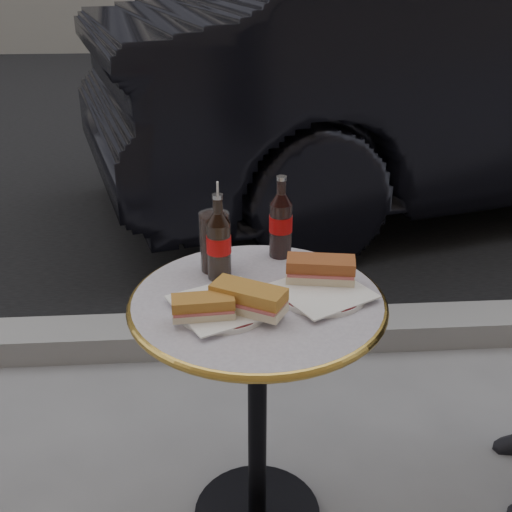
{
  "coord_description": "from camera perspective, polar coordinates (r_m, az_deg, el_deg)",
  "views": [
    {
      "loc": [
        -0.1,
        -1.33,
        1.49
      ],
      "look_at": [
        0.0,
        0.05,
        0.82
      ],
      "focal_mm": 45.0,
      "sensor_mm": 36.0,
      "label": 1
    }
  ],
  "objects": [
    {
      "name": "plate_left",
      "position": [
        1.49,
        -2.99,
        -4.63
      ],
      "size": [
        0.27,
        0.27,
        0.01
      ],
      "primitive_type": "cylinder",
      "rotation": [
        0.0,
        0.0,
        0.26
      ],
      "color": "white",
      "rests_on": "bistro_table"
    },
    {
      "name": "sandwich_right",
      "position": [
        1.58,
        5.75,
        -1.3
      ],
      "size": [
        0.18,
        0.1,
        0.06
      ],
      "primitive_type": "cube",
      "rotation": [
        0.0,
        0.0,
        -0.17
      ],
      "color": "#974C26",
      "rests_on": "plate_right"
    },
    {
      "name": "parked_car",
      "position": [
        4.42,
        19.78,
        15.47
      ],
      "size": [
        2.92,
        5.16,
        1.61
      ],
      "primitive_type": "imported",
      "rotation": [
        0.0,
        0.0,
        1.84
      ],
      "color": "black",
      "rests_on": "ground"
    },
    {
      "name": "cola_bottle_left",
      "position": [
        1.58,
        -3.34,
        1.7
      ],
      "size": [
        0.07,
        0.07,
        0.22
      ],
      "primitive_type": null,
      "rotation": [
        0.0,
        0.0,
        0.08
      ],
      "color": "black",
      "rests_on": "bistro_table"
    },
    {
      "name": "cola_glass",
      "position": [
        1.64,
        -3.69,
        1.29
      ],
      "size": [
        0.1,
        0.1,
        0.16
      ],
      "primitive_type": "cylinder",
      "rotation": [
        0.0,
        0.0,
        0.29
      ],
      "color": "black",
      "rests_on": "bistro_table"
    },
    {
      "name": "cola_bottle_right",
      "position": [
        1.7,
        2.22,
        3.51
      ],
      "size": [
        0.07,
        0.07,
        0.23
      ],
      "primitive_type": null,
      "rotation": [
        0.0,
        0.0,
        0.12
      ],
      "color": "black",
      "rests_on": "bistro_table"
    },
    {
      "name": "asphalt_road",
      "position": [
        6.51,
        -3.08,
        12.61
      ],
      "size": [
        40.0,
        8.0,
        0.0
      ],
      "primitive_type": "cube",
      "color": "black",
      "rests_on": "ground"
    },
    {
      "name": "bistro_table",
      "position": [
        1.75,
        0.12,
        -14.24
      ],
      "size": [
        0.62,
        0.62,
        0.73
      ],
      "primitive_type": null,
      "color": "#BAB2C4",
      "rests_on": "ground"
    },
    {
      "name": "sandwich_left_a",
      "position": [
        1.43,
        -4.72,
        -4.63
      ],
      "size": [
        0.14,
        0.07,
        0.05
      ],
      "primitive_type": "cube",
      "rotation": [
        0.0,
        0.0,
        0.07
      ],
      "color": "#AE702C",
      "rests_on": "plate_left"
    },
    {
      "name": "sandwich_left_b",
      "position": [
        1.45,
        -0.67,
        -3.91
      ],
      "size": [
        0.18,
        0.15,
        0.06
      ],
      "primitive_type": "cube",
      "rotation": [
        0.0,
        0.0,
        -0.52
      ],
      "color": "#B1752C",
      "rests_on": "plate_left"
    },
    {
      "name": "plate_right",
      "position": [
        1.55,
        5.87,
        -3.35
      ],
      "size": [
        0.27,
        0.27,
        0.01
      ],
      "primitive_type": "cylinder",
      "rotation": [
        0.0,
        0.0,
        0.33
      ],
      "color": "white",
      "rests_on": "bistro_table"
    },
    {
      "name": "curb",
      "position": [
        2.66,
        -1.27,
        -6.96
      ],
      "size": [
        40.0,
        0.2,
        0.12
      ],
      "primitive_type": "cube",
      "color": "gray",
      "rests_on": "ground"
    }
  ]
}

